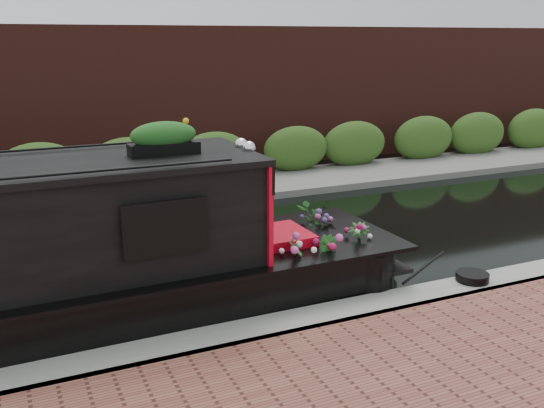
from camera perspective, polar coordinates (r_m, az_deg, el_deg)
name	(u,v)px	position (r m, az deg, el deg)	size (l,w,h in m)	color
ground	(190,259)	(10.59, -7.71, -5.13)	(80.00, 80.00, 0.00)	black
near_bank_coping	(267,344)	(7.75, -0.43, -13.02)	(40.00, 0.60, 0.50)	gray
far_bank_path	(138,201)	(14.49, -12.53, 0.29)	(40.00, 2.40, 0.34)	slate
far_hedge	(130,192)	(15.34, -13.24, 1.09)	(40.00, 1.10, 2.80)	#31561C
far_brick_wall	(114,175)	(17.36, -14.62, 2.65)	(40.00, 1.00, 8.00)	#492018
rope_fender	(383,265)	(9.94, 10.41, -5.69)	(0.31, 0.31, 0.39)	olive
coiled_mooring_rope	(472,277)	(9.39, 18.34, -6.52)	(0.48, 0.48, 0.12)	black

